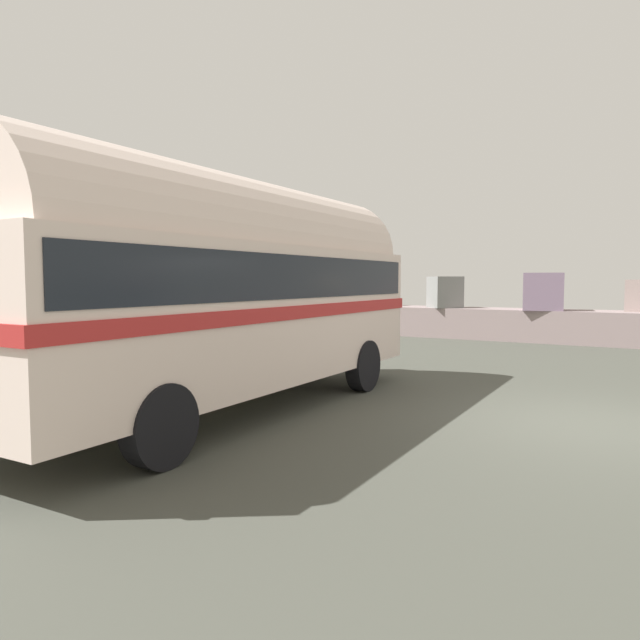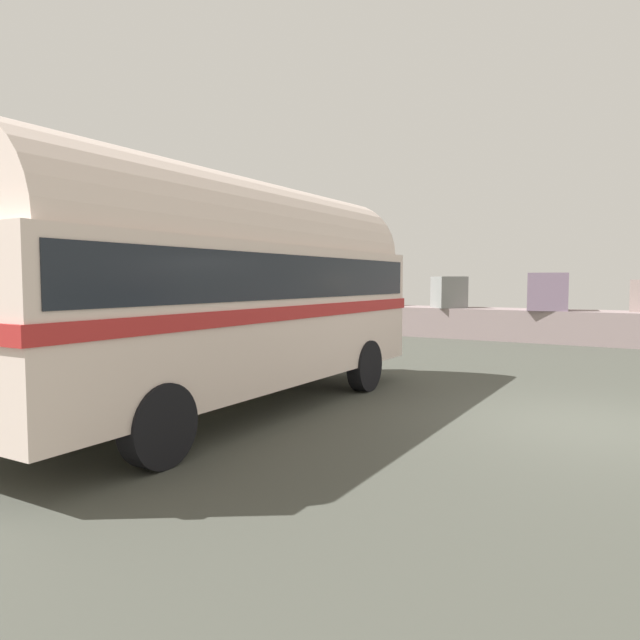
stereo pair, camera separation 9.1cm
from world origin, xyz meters
name	(u,v)px [view 2 (the right image)]	position (x,y,z in m)	size (l,w,h in m)	color
ground	(588,426)	(0.00, 0.00, 0.01)	(32.00, 26.00, 0.02)	#43453D
vintage_coach	(229,284)	(-4.97, -1.99, 2.05)	(2.68, 8.65, 3.70)	black
second_coach	(84,283)	(-10.17, -0.82, 2.05)	(2.73, 8.67, 3.70)	black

